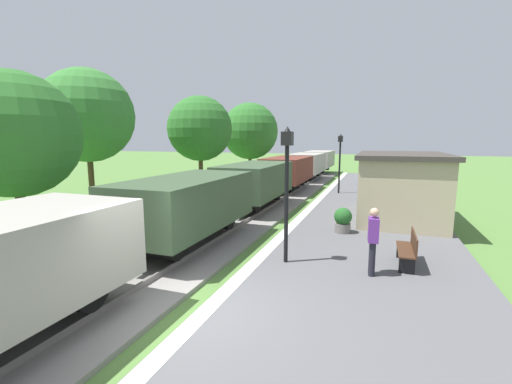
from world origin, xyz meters
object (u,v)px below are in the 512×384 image
object	(u,v)px
potted_planter	(343,220)
lamp_post_near	(287,170)
station_hut	(400,186)
tree_trackside_far	(87,116)
bench_down_platform	(394,191)
tree_field_left	(200,129)
person_waiting	(373,239)
bench_near_hut	(409,249)
freight_train	(274,177)
lamp_post_far	(340,152)
tree_field_distant	(250,131)
tree_trackside_mid	(14,135)

from	to	relation	value
potted_planter	lamp_post_near	distance (m)	4.35
station_hut	tree_trackside_far	size ratio (longest dim) A/B	0.82
bench_down_platform	tree_field_left	bearing A→B (deg)	-175.44
person_waiting	potted_planter	xyz separation A→B (m)	(-1.08, 3.80, -0.46)
bench_near_hut	person_waiting	size ratio (longest dim) A/B	0.88
freight_train	bench_down_platform	xyz separation A→B (m)	(6.75, 0.88, -0.68)
lamp_post_far	tree_field_distant	world-z (taller)	tree_field_distant
person_waiting	tree_field_distant	bearing A→B (deg)	-65.64
bench_down_platform	tree_trackside_mid	distance (m)	17.52
station_hut	lamp_post_far	xyz separation A→B (m)	(-3.21, 6.17, 1.15)
bench_down_platform	lamp_post_near	distance (m)	12.22
tree_trackside_far	tree_trackside_mid	bearing A→B (deg)	-60.73
bench_near_hut	person_waiting	world-z (taller)	person_waiting
bench_down_platform	lamp_post_far	size ratio (longest dim) A/B	0.41
lamp_post_near	tree_trackside_mid	size ratio (longest dim) A/B	0.66
lamp_post_far	tree_field_left	xyz separation A→B (m)	(-8.48, -2.36, 1.46)
station_hut	person_waiting	xyz separation A→B (m)	(-0.96, -7.04, -0.47)
tree_trackside_far	lamp_post_far	bearing A→B (deg)	36.22
freight_train	potted_planter	xyz separation A→B (m)	(4.76, -7.09, -0.67)
freight_train	lamp_post_far	distance (m)	4.50
person_waiting	potted_planter	world-z (taller)	person_waiting
tree_field_distant	tree_trackside_mid	bearing A→B (deg)	-89.95
tree_trackside_mid	tree_trackside_far	xyz separation A→B (m)	(-3.48, 6.21, 1.01)
station_hut	tree_trackside_mid	bearing A→B (deg)	-143.00
station_hut	tree_field_distant	bearing A→B (deg)	134.29
person_waiting	tree_trackside_mid	world-z (taller)	tree_trackside_mid
lamp_post_near	tree_trackside_far	size ratio (longest dim) A/B	0.52
potted_planter	tree_field_left	size ratio (longest dim) A/B	0.14
tree_trackside_mid	tree_field_left	xyz separation A→B (m)	(-0.50, 12.24, 0.52)
tree_trackside_mid	tree_field_left	distance (m)	12.26
potted_planter	tree_field_left	xyz separation A→B (m)	(-9.65, 7.05, 3.54)
bench_down_platform	person_waiting	xyz separation A→B (m)	(-0.91, -11.78, 0.46)
potted_planter	lamp_post_far	distance (m)	9.71
tree_field_left	lamp_post_far	bearing A→B (deg)	15.58
station_hut	tree_field_distant	world-z (taller)	tree_field_distant
bench_down_platform	tree_field_left	xyz separation A→B (m)	(-11.64, -0.93, 3.54)
lamp_post_near	lamp_post_far	xyz separation A→B (m)	(0.00, 13.05, 0.00)
bench_down_platform	tree_trackside_mid	xyz separation A→B (m)	(-11.15, -13.17, 3.02)
tree_field_distant	station_hut	bearing A→B (deg)	-45.71
lamp_post_far	person_waiting	bearing A→B (deg)	-80.31
station_hut	tree_field_distant	xyz separation A→B (m)	(-11.21, 11.49, 2.62)
bench_near_hut	tree_field_left	size ratio (longest dim) A/B	0.24
potted_planter	tree_trackside_far	bearing A→B (deg)	175.40
person_waiting	lamp_post_far	size ratio (longest dim) A/B	0.46
bench_down_platform	lamp_post_far	xyz separation A→B (m)	(-3.17, 1.43, 2.08)
tree_field_distant	tree_trackside_far	bearing A→B (deg)	-104.16
tree_trackside_mid	tree_field_distant	distance (m)	19.93
tree_field_distant	tree_field_left	bearing A→B (deg)	-93.56
bench_down_platform	tree_field_distant	distance (m)	13.52
potted_planter	lamp_post_far	world-z (taller)	lamp_post_far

